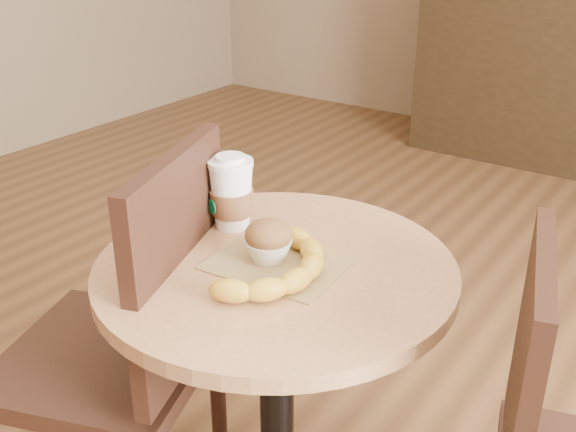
{
  "coord_description": "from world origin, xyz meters",
  "views": [
    {
      "loc": [
        0.55,
        -0.77,
        1.35
      ],
      "look_at": [
        -0.1,
        0.16,
        0.83
      ],
      "focal_mm": 42.0,
      "sensor_mm": 36.0,
      "label": 1
    }
  ],
  "objects_px": {
    "cafe_table": "(277,363)",
    "coffee_cup": "(231,195)",
    "muffin": "(268,241)",
    "chair_left": "(132,345)",
    "banana": "(282,268)"
  },
  "relations": [
    {
      "from": "muffin",
      "to": "chair_left",
      "type": "bearing_deg",
      "value": -155.59
    },
    {
      "from": "cafe_table",
      "to": "coffee_cup",
      "type": "distance_m",
      "value": 0.35
    },
    {
      "from": "chair_left",
      "to": "coffee_cup",
      "type": "height_order",
      "value": "chair_left"
    },
    {
      "from": "coffee_cup",
      "to": "banana",
      "type": "relative_size",
      "value": 0.51
    },
    {
      "from": "coffee_cup",
      "to": "muffin",
      "type": "bearing_deg",
      "value": -4.73
    },
    {
      "from": "coffee_cup",
      "to": "banana",
      "type": "distance_m",
      "value": 0.25
    },
    {
      "from": "chair_left",
      "to": "banana",
      "type": "height_order",
      "value": "chair_left"
    },
    {
      "from": "cafe_table",
      "to": "muffin",
      "type": "height_order",
      "value": "muffin"
    },
    {
      "from": "cafe_table",
      "to": "chair_left",
      "type": "bearing_deg",
      "value": -156.47
    },
    {
      "from": "chair_left",
      "to": "banana",
      "type": "relative_size",
      "value": 3.17
    },
    {
      "from": "chair_left",
      "to": "banana",
      "type": "distance_m",
      "value": 0.42
    },
    {
      "from": "banana",
      "to": "muffin",
      "type": "bearing_deg",
      "value": 146.14
    },
    {
      "from": "cafe_table",
      "to": "banana",
      "type": "xyz_separation_m",
      "value": [
        0.05,
        -0.04,
        0.25
      ]
    },
    {
      "from": "muffin",
      "to": "banana",
      "type": "relative_size",
      "value": 0.3
    },
    {
      "from": "cafe_table",
      "to": "banana",
      "type": "relative_size",
      "value": 2.5
    }
  ]
}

